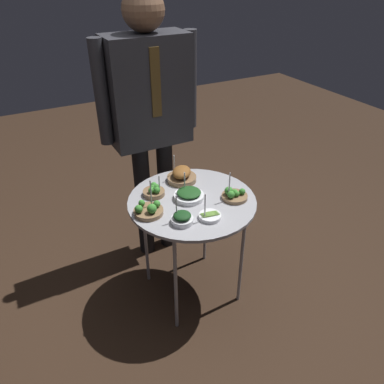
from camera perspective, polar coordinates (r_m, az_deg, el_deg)
The scene contains 10 objects.
ground_plane at distance 2.53m, azimuth 0.00°, elevation -14.46°, with size 8.00×8.00×0.00m, color black.
serving_cart at distance 2.11m, azimuth 0.00°, elevation -2.20°, with size 0.72×0.72×0.70m.
bowl_spinach_front_left at distance 2.08m, azimuth -0.47°, elevation -0.43°, with size 0.17×0.17×0.15m.
bowl_asparagus_back_left at distance 1.93m, azimuth 2.71°, elevation -3.66°, with size 0.12×0.12×0.16m.
bowl_broccoli_near_rim at distance 1.97m, azimuth -6.67°, elevation -2.73°, with size 0.16×0.16×0.18m.
bowl_spinach_far_rim at distance 1.89m, azimuth -1.51°, elevation -4.02°, with size 0.11×0.11×0.15m.
bowl_roast_front_center at distance 2.24m, azimuth -1.59°, elevation 2.55°, with size 0.18×0.18×0.16m.
bowl_broccoli_mid_left at distance 2.09m, azimuth 6.39°, elevation -0.43°, with size 0.15×0.15×0.17m.
bowl_broccoli_center at distance 2.12m, azimuth -5.80°, elevation 0.17°, with size 0.12×0.12×0.13m.
waiter_figure at distance 2.31m, azimuth -6.54°, elevation 13.07°, with size 0.64×0.24×1.73m.
Camera 1 is at (-0.82, -1.54, 1.84)m, focal length 35.00 mm.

